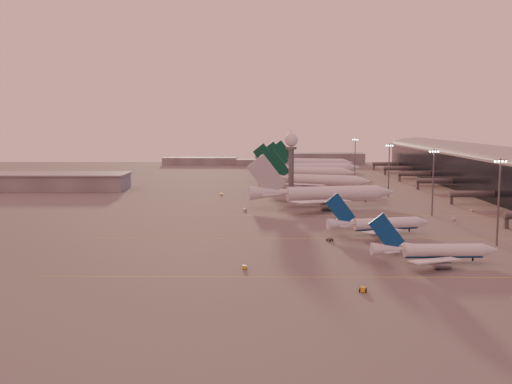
{
  "coord_description": "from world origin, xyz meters",
  "views": [
    {
      "loc": [
        -8.71,
        -168.22,
        35.32
      ],
      "look_at": [
        -11.3,
        58.66,
        8.42
      ],
      "focal_mm": 42.0,
      "sensor_mm": 36.0,
      "label": 1
    }
  ],
  "objects": [
    {
      "name": "narrowbody_near",
      "position": [
        34.27,
        -21.09,
        2.6
      ],
      "size": [
        32.84,
        26.19,
        12.83
      ],
      "color": "silver",
      "rests_on": "ground"
    },
    {
      "name": "greentail_d",
      "position": [
        28.18,
        270.0,
        3.8
      ],
      "size": [
        58.55,
        46.83,
        21.5
      ],
      "color": "silver",
      "rests_on": "ground"
    },
    {
      "name": "mast_a",
      "position": [
        58.0,
        0.0,
        13.74
      ],
      "size": [
        3.6,
        0.56,
        25.0
      ],
      "color": "#525459",
      "rests_on": "ground"
    },
    {
      "name": "gsv_truck_b",
      "position": [
        59.77,
        43.49,
        1.05
      ],
      "size": [
        5.35,
        2.67,
        2.06
      ],
      "color": "silver",
      "rests_on": "ground"
    },
    {
      "name": "gsv_tug_near",
      "position": [
        12.15,
        -46.97,
        0.51
      ],
      "size": [
        2.85,
        3.87,
        0.99
      ],
      "color": "gold",
      "rests_on": "ground"
    },
    {
      "name": "gsv_tug_far",
      "position": [
        3.23,
        104.13,
        0.54
      ],
      "size": [
        3.72,
        4.28,
        1.05
      ],
      "color": "silver",
      "rests_on": "ground"
    },
    {
      "name": "widebody_white",
      "position": [
        16.42,
        78.93,
        3.85
      ],
      "size": [
        62.57,
        49.68,
        22.21
      ],
      "color": "silver",
      "rests_on": "ground"
    },
    {
      "name": "gsv_catering_b",
      "position": [
        73.42,
        64.83,
        1.79
      ],
      "size": [
        4.75,
        3.24,
        3.58
      ],
      "color": "silver",
      "rests_on": "ground"
    },
    {
      "name": "gsv_truck_a",
      "position": [
        -12.69,
        -28.07,
        1.03
      ],
      "size": [
        5.05,
        2.01,
        2.02
      ],
      "color": "gold",
      "rests_on": "ground"
    },
    {
      "name": "gsv_truck_c",
      "position": [
        -15.62,
        66.34,
        1.11
      ],
      "size": [
        4.64,
        5.51,
        2.17
      ],
      "color": "silver",
      "rests_on": "ground"
    },
    {
      "name": "greentail_b",
      "position": [
        15.78,
        185.61,
        3.94
      ],
      "size": [
        60.26,
        48.09,
        22.28
      ],
      "color": "silver",
      "rests_on": "ground"
    },
    {
      "name": "taxiway_markings",
      "position": [
        30.0,
        56.0,
        0.01
      ],
      "size": [
        180.0,
        185.25,
        0.02
      ],
      "color": "gold",
      "rests_on": "ground"
    },
    {
      "name": "greentail_c",
      "position": [
        23.18,
        215.94,
        4.0
      ],
      "size": [
        62.39,
        50.32,
        22.65
      ],
      "color": "silver",
      "rests_on": "ground"
    },
    {
      "name": "gsv_truck_d",
      "position": [
        -28.58,
        115.67,
        1.07
      ],
      "size": [
        2.6,
        5.41,
        2.1
      ],
      "color": "gold",
      "rests_on": "ground"
    },
    {
      "name": "gsv_tug_mid",
      "position": [
        11.16,
        5.97,
        0.51
      ],
      "size": [
        3.86,
        3.92,
        0.98
      ],
      "color": "#56595B",
      "rests_on": "ground"
    },
    {
      "name": "mast_b",
      "position": [
        55.0,
        55.0,
        13.74
      ],
      "size": [
        3.6,
        0.56,
        25.0
      ],
      "color": "#525459",
      "rests_on": "ground"
    },
    {
      "name": "ground",
      "position": [
        0.0,
        0.0,
        0.0
      ],
      "size": [
        700.0,
        700.0,
        0.0
      ],
      "primitive_type": "plane",
      "color": "#595656",
      "rests_on": "ground"
    },
    {
      "name": "radar_tower",
      "position": [
        5.0,
        120.0,
        20.95
      ],
      "size": [
        6.4,
        6.4,
        31.1
      ],
      "color": "#525459",
      "rests_on": "ground"
    },
    {
      "name": "mast_d",
      "position": [
        48.0,
        200.0,
        13.74
      ],
      "size": [
        3.6,
        0.56,
        25.0
      ],
      "color": "#525459",
      "rests_on": "ground"
    },
    {
      "name": "narrowbody_mid",
      "position": [
        27.72,
        16.84,
        2.77
      ],
      "size": [
        34.39,
        27.12,
        13.67
      ],
      "color": "silver",
      "rests_on": "ground"
    },
    {
      "name": "mast_c",
      "position": [
        50.0,
        110.0,
        13.74
      ],
      "size": [
        3.6,
        0.56,
        25.0
      ],
      "color": "#525459",
      "rests_on": "ground"
    },
    {
      "name": "greentail_a",
      "position": [
        18.95,
        140.28,
        3.65
      ],
      "size": [
        54.98,
        43.69,
        20.69
      ],
      "color": "silver",
      "rests_on": "ground"
    },
    {
      "name": "hangar",
      "position": [
        -120.0,
        140.0,
        4.32
      ],
      "size": [
        82.0,
        27.0,
        8.5
      ],
      "color": "slate",
      "rests_on": "ground"
    },
    {
      "name": "distant_horizon",
      "position": [
        2.62,
        325.14,
        3.89
      ],
      "size": [
        165.0,
        37.5,
        9.0
      ],
      "color": "slate",
      "rests_on": "ground"
    }
  ]
}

